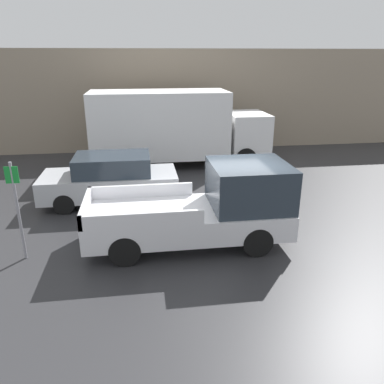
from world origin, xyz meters
TOP-DOWN VIEW (x-y plane):
  - ground_plane at (0.00, 0.00)m, footprint 60.00×60.00m
  - building_wall at (0.00, 10.12)m, footprint 28.00×0.15m
  - pickup_truck at (-0.61, -0.55)m, footprint 5.24×2.12m
  - car at (-3.32, 2.77)m, footprint 4.48×1.91m
  - delivery_truck at (-0.78, 7.18)m, footprint 7.87×2.56m
  - parking_sign at (-5.23, -0.82)m, footprint 0.30×0.07m

SIDE VIEW (x-z plane):
  - ground_plane at x=0.00m, z-range 0.00..0.00m
  - car at x=-3.32m, z-range 0.00..1.65m
  - pickup_truck at x=-0.61m, z-range -0.08..2.04m
  - parking_sign at x=-5.23m, z-range 0.15..2.62m
  - delivery_truck at x=-0.78m, z-range 0.12..3.41m
  - building_wall at x=0.00m, z-range 0.00..5.06m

